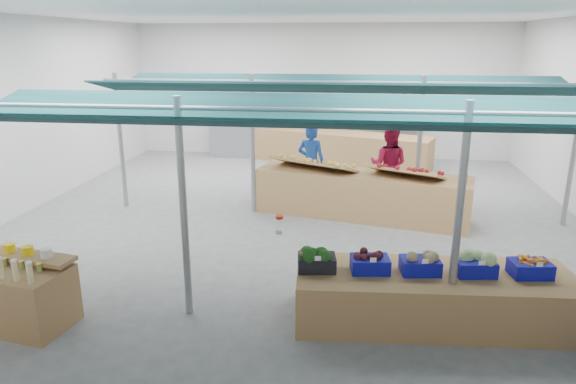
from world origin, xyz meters
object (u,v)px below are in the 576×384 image
bottle_shelf (6,291)px  veg_counter (433,297)px  vendor_right (389,165)px  fruit_counter (362,195)px  vendor_left (311,162)px

bottle_shelf → veg_counter: bottle_shelf is taller
vendor_right → veg_counter: bearing=106.7°
fruit_counter → vendor_left: vendor_left is taller
veg_counter → vendor_right: bearing=89.7°
vendor_left → vendor_right: bearing=-167.1°
veg_counter → vendor_left: size_ratio=2.01×
bottle_shelf → fruit_counter: 6.90m
veg_counter → fruit_counter: 4.37m
fruit_counter → vendor_right: 1.32m
fruit_counter → vendor_right: bearing=74.3°
veg_counter → vendor_left: 5.80m
bottle_shelf → veg_counter: bearing=16.7°
veg_counter → fruit_counter: size_ratio=0.81×
veg_counter → vendor_left: (-2.15, 5.36, 0.55)m
bottle_shelf → vendor_right: (5.31, 6.13, 0.46)m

